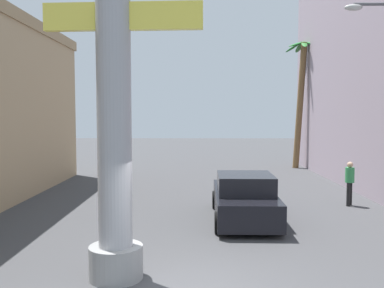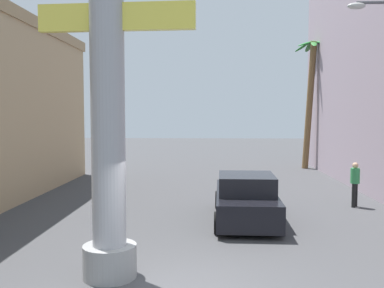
{
  "view_description": "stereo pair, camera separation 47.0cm",
  "coord_description": "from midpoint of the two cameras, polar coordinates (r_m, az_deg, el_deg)",
  "views": [
    {
      "loc": [
        0.14,
        -7.94,
        3.47
      ],
      "look_at": [
        0.0,
        4.86,
        2.59
      ],
      "focal_mm": 40.0,
      "sensor_mm": 36.0,
      "label": 1
    },
    {
      "loc": [
        0.61,
        -7.93,
        3.47
      ],
      "look_at": [
        0.0,
        4.86,
        2.59
      ],
      "focal_mm": 40.0,
      "sensor_mm": 36.0,
      "label": 2
    }
  ],
  "objects": [
    {
      "name": "ground_plane",
      "position": [
        18.27,
        1.52,
        -7.03
      ],
      "size": [
        90.24,
        90.24,
        0.0
      ],
      "primitive_type": "plane",
      "color": "#424244"
    },
    {
      "name": "neon_sign_pole",
      "position": [
        9.26,
        -9.79,
        15.92
      ],
      "size": [
        3.63,
        1.14,
        11.02
      ],
      "color": "#9E9EA3",
      "rests_on": "ground"
    },
    {
      "name": "car_lead",
      "position": [
        14.27,
        8.11,
        -7.31
      ],
      "size": [
        2.1,
        4.87,
        1.56
      ],
      "color": "black",
      "rests_on": "ground"
    },
    {
      "name": "palm_tree_far_right",
      "position": [
        28.49,
        15.95,
        6.7
      ],
      "size": [
        2.38,
        2.45,
        8.23
      ],
      "color": "brown",
      "rests_on": "ground"
    },
    {
      "name": "pedestrian_mid_right",
      "position": [
        17.3,
        21.64,
        -4.6
      ],
      "size": [
        0.48,
        0.48,
        1.69
      ],
      "color": "black",
      "rests_on": "ground"
    }
  ]
}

